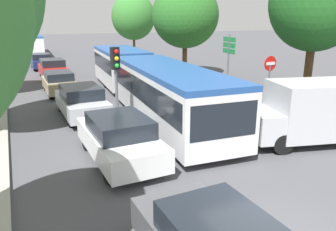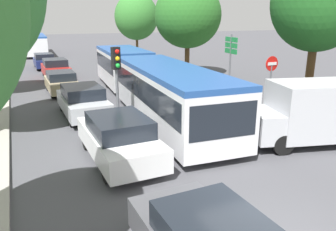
# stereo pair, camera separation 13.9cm
# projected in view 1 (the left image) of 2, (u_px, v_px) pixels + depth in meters

# --- Properties ---
(articulated_bus) EXTENTS (4.07, 17.27, 2.54)m
(articulated_bus) POSITION_uv_depth(u_px,v_px,m) (144.00, 78.00, 17.40)
(articulated_bus) COLOR silver
(articulated_bus) RESTS_ON ground
(city_bus_rear) EXTENTS (3.04, 11.72, 2.50)m
(city_bus_rear) POSITION_uv_depth(u_px,v_px,m) (31.00, 43.00, 42.01)
(city_bus_rear) COLOR silver
(city_bus_rear) RESTS_ON ground
(queued_car_white) EXTENTS (1.88, 4.37, 1.52)m
(queued_car_white) POSITION_uv_depth(u_px,v_px,m) (119.00, 138.00, 10.61)
(queued_car_white) COLOR white
(queued_car_white) RESTS_ON ground
(queued_car_silver) EXTENTS (1.85, 4.30, 1.49)m
(queued_car_silver) POSITION_uv_depth(u_px,v_px,m) (82.00, 101.00, 15.40)
(queued_car_silver) COLOR #B7BABF
(queued_car_silver) RESTS_ON ground
(queued_car_tan) EXTENTS (1.69, 3.94, 1.37)m
(queued_car_tan) POSITION_uv_depth(u_px,v_px,m) (59.00, 82.00, 20.24)
(queued_car_tan) COLOR tan
(queued_car_tan) RESTS_ON ground
(queued_car_red) EXTENTS (1.84, 4.28, 1.48)m
(queued_car_red) POSITION_uv_depth(u_px,v_px,m) (53.00, 68.00, 25.50)
(queued_car_red) COLOR #B21E19
(queued_car_red) RESTS_ON ground
(queued_car_navy) EXTENTS (1.73, 4.03, 1.40)m
(queued_car_navy) POSITION_uv_depth(u_px,v_px,m) (41.00, 61.00, 30.30)
(queued_car_navy) COLOR navy
(queued_car_navy) RESTS_ON ground
(white_van) EXTENTS (5.34, 3.23, 2.31)m
(white_van) POSITION_uv_depth(u_px,v_px,m) (320.00, 110.00, 12.07)
(white_van) COLOR #B7BABF
(white_van) RESTS_ON ground
(traffic_light) EXTENTS (0.36, 0.39, 3.40)m
(traffic_light) POSITION_uv_depth(u_px,v_px,m) (116.00, 70.00, 13.32)
(traffic_light) COLOR #56595E
(traffic_light) RESTS_ON ground
(no_entry_sign) EXTENTS (0.70, 0.08, 2.82)m
(no_entry_sign) POSITION_uv_depth(u_px,v_px,m) (269.00, 76.00, 15.49)
(no_entry_sign) COLOR #56595E
(no_entry_sign) RESTS_ON ground
(direction_sign_post) EXTENTS (0.23, 1.40, 3.60)m
(direction_sign_post) POSITION_uv_depth(u_px,v_px,m) (229.00, 52.00, 19.62)
(direction_sign_post) COLOR #56595E
(direction_sign_post) RESTS_ON ground
(tree_right_near) EXTENTS (4.16, 4.16, 7.40)m
(tree_right_near) POSITION_uv_depth(u_px,v_px,m) (317.00, 5.00, 14.69)
(tree_right_near) COLOR #51381E
(tree_right_near) RESTS_ON ground
(tree_right_mid) EXTENTS (5.15, 5.15, 7.24)m
(tree_right_mid) POSITION_uv_depth(u_px,v_px,m) (186.00, 17.00, 25.29)
(tree_right_mid) COLOR #51381E
(tree_right_mid) RESTS_ON ground
(tree_right_far) EXTENTS (4.63, 4.63, 7.13)m
(tree_right_far) POSITION_uv_depth(u_px,v_px,m) (133.00, 18.00, 34.98)
(tree_right_far) COLOR #51381E
(tree_right_far) RESTS_ON ground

